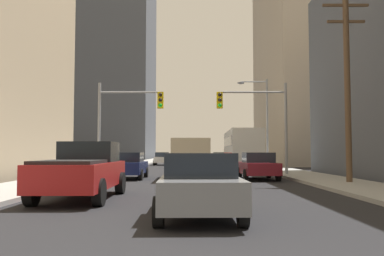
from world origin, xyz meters
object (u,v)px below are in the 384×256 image
sedan_grey (199,185)px  sedan_green (218,158)px  traffic_signal_near_left (127,113)px  pickup_truck_red (83,171)px  cargo_van_beige (190,157)px  traffic_signal_near_right (255,113)px  sedan_navy (128,165)px  sedan_white (162,159)px  city_bus (241,148)px  sedan_maroon (257,166)px

sedan_grey → sedan_green: 46.04m
traffic_signal_near_left → pickup_truck_red: bearing=-87.5°
cargo_van_beige → sedan_green: size_ratio=1.25×
sedan_grey → cargo_van_beige: bearing=91.3°
sedan_grey → traffic_signal_near_right: bearing=76.5°
sedan_navy → cargo_van_beige: bearing=-9.7°
cargo_van_beige → sedan_white: 25.66m
city_bus → cargo_van_beige: city_bus is taller
sedan_grey → sedan_maroon: same height
pickup_truck_red → cargo_van_beige: bearing=69.5°
city_bus → traffic_signal_near_left: (-8.59, -10.52, 2.13)m
sedan_maroon → sedan_green: (-0.02, 32.75, 0.00)m
traffic_signal_near_left → sedan_navy: bearing=-78.8°
sedan_green → sedan_navy: bearing=-102.9°
pickup_truck_red → sedan_green: 42.74m
sedan_grey → sedan_white: bearing=95.5°
sedan_white → traffic_signal_near_right: traffic_signal_near_right is taller
traffic_signal_near_right → traffic_signal_near_left: bearing=-180.0°
city_bus → traffic_signal_near_right: 10.74m
city_bus → sedan_maroon: bearing=-93.1°
sedan_navy → sedan_maroon: (7.38, -0.63, 0.00)m
sedan_grey → sedan_navy: same height
sedan_green → sedan_white: bearing=-134.6°
sedan_green → traffic_signal_near_right: bearing=-89.3°
sedan_green → traffic_signal_near_right: (0.39, -29.74, 3.31)m
sedan_grey → sedan_maroon: bearing=75.0°
sedan_navy → city_bus: bearing=57.8°
city_bus → sedan_grey: 27.04m
sedan_navy → sedan_white: bearing=89.6°
pickup_truck_red → sedan_maroon: bearing=52.0°
city_bus → traffic_signal_near_right: (-0.37, -10.52, 2.15)m
pickup_truck_red → sedan_green: (7.30, 42.11, -0.16)m
sedan_white → traffic_signal_near_right: bearing=-71.3°
city_bus → traffic_signal_near_right: traffic_signal_near_right is taller
cargo_van_beige → sedan_green: bearing=83.4°
sedan_grey → pickup_truck_red: bearing=135.0°
pickup_truck_red → traffic_signal_near_right: 14.90m
sedan_white → sedan_green: (7.21, 7.30, 0.00)m
sedan_grey → sedan_white: same height
city_bus → traffic_signal_near_left: traffic_signal_near_left is taller
city_bus → sedan_white: 14.38m
sedan_green → sedan_grey: bearing=-94.4°
city_bus → pickup_truck_red: bearing=-109.4°
city_bus → pickup_truck_red: size_ratio=2.13×
pickup_truck_red → cargo_van_beige: 10.02m
sedan_white → traffic_signal_near_left: bearing=-91.6°
cargo_van_beige → traffic_signal_near_right: 5.85m
city_bus → sedan_white: city_bus is taller
sedan_navy → sedan_green: (7.36, 32.12, 0.00)m
cargo_van_beige → pickup_truck_red: bearing=-110.5°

